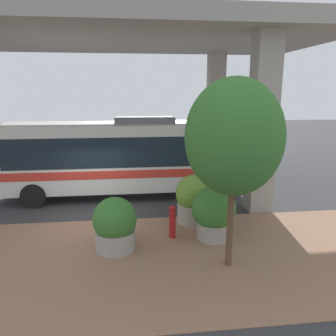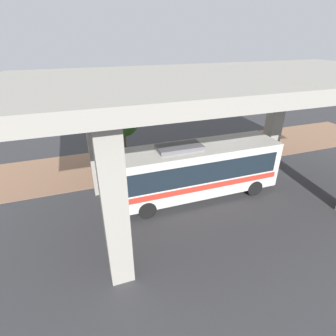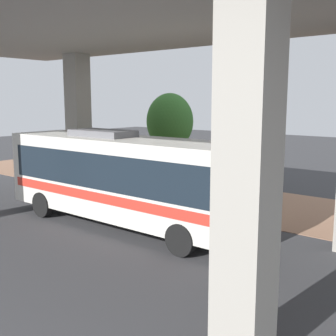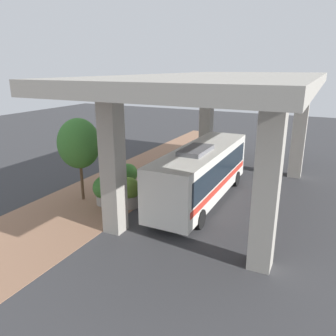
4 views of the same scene
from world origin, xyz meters
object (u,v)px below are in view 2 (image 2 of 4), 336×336
(planter_front, at_px, (168,152))
(planter_middle, at_px, (139,166))
(bus, at_px, (195,168))
(fire_hydrant, at_px, (148,161))
(street_tree_near, at_px, (123,117))
(planter_back, at_px, (130,158))

(planter_front, distance_m, planter_middle, 3.25)
(planter_front, bearing_deg, planter_middle, -56.76)
(bus, height_order, planter_middle, bus)
(fire_hydrant, height_order, planter_middle, planter_middle)
(fire_hydrant, distance_m, street_tree_near, 3.70)
(bus, xyz_separation_m, street_tree_near, (-6.52, -2.92, 1.58))
(planter_front, relative_size, street_tree_near, 0.32)
(fire_hydrant, bearing_deg, planter_back, -98.73)
(planter_middle, bearing_deg, bus, 36.77)
(planter_front, bearing_deg, planter_back, -83.03)
(planter_middle, height_order, street_tree_near, street_tree_near)
(fire_hydrant, bearing_deg, planter_middle, -37.93)
(fire_hydrant, bearing_deg, street_tree_near, -145.31)
(bus, distance_m, street_tree_near, 7.32)
(bus, height_order, fire_hydrant, bus)
(planter_front, height_order, planter_back, planter_back)
(planter_middle, distance_m, planter_back, 1.45)
(street_tree_near, bearing_deg, fire_hydrant, 34.69)
(planter_front, height_order, street_tree_near, street_tree_near)
(fire_hydrant, relative_size, planter_back, 0.64)
(bus, bearing_deg, planter_front, 178.50)
(planter_middle, bearing_deg, street_tree_near, -173.65)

